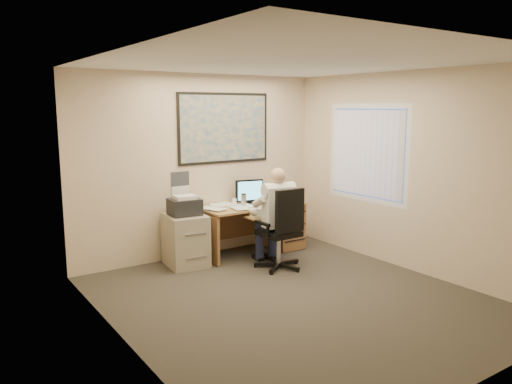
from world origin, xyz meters
TOP-DOWN VIEW (x-y plane):
  - room_shell at (0.00, 0.00)m, footprint 4.00×4.50m
  - desk at (0.99, 1.90)m, footprint 1.60×0.97m
  - world_map at (0.40, 2.23)m, footprint 1.56×0.03m
  - wall_calendar at (-0.35, 2.24)m, footprint 0.28×0.01m
  - window_blinds at (1.97, 0.80)m, footprint 0.06×1.40m
  - filing_cabinet at (-0.47, 1.87)m, footprint 0.58×0.67m
  - office_chair at (0.55, 0.99)m, footprint 0.68×0.68m
  - person at (0.55, 1.07)m, footprint 0.70×0.90m

SIDE VIEW (x-z plane):
  - office_chair at x=0.55m, z-range -0.24..0.90m
  - filing_cabinet at x=-0.47m, z-range -0.07..0.94m
  - desk at x=0.99m, z-range -0.11..0.99m
  - person at x=0.55m, z-range 0.00..1.40m
  - wall_calendar at x=-0.35m, z-range 0.87..1.29m
  - room_shell at x=0.00m, z-range 0.00..2.70m
  - window_blinds at x=1.97m, z-range 0.90..2.20m
  - world_map at x=0.40m, z-range 1.37..2.43m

